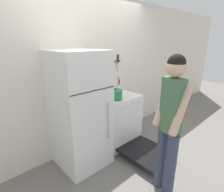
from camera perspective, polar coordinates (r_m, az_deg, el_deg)
ground_plane at (r=3.47m, az=-5.92°, el=-14.21°), size 14.00×14.00×0.00m
wall_back at (r=3.02m, az=-7.04°, el=7.04°), size 10.00×0.06×2.55m
refrigerator at (r=2.57m, az=-10.35°, el=-4.78°), size 0.69×0.73×1.71m
stove_range at (r=3.19m, az=2.01°, el=-7.87°), size 0.71×1.35×0.91m
dutch_oven_pot at (r=2.83m, az=1.07°, el=0.50°), size 0.28×0.24×0.18m
tea_kettle at (r=3.01m, az=-2.04°, el=1.40°), size 0.23×0.18×0.23m
utensil_jar at (r=3.23m, az=2.23°, el=2.71°), size 0.08×0.08×0.29m
person at (r=2.07m, az=18.45°, el=-7.65°), size 0.34×0.40×1.70m
wall_knife_strip at (r=3.31m, az=1.21°, el=11.29°), size 0.24×0.03×0.34m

